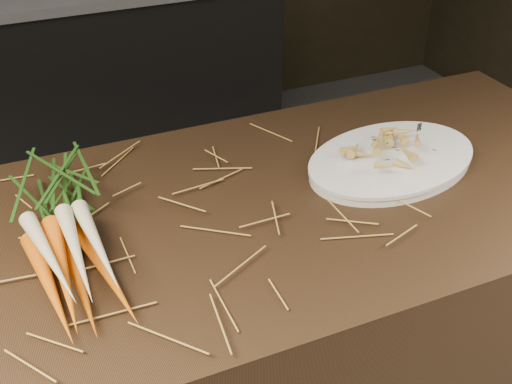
% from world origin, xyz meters
% --- Properties ---
extents(back_counter, '(1.82, 0.62, 0.84)m').
position_xyz_m(back_counter, '(0.30, 2.18, 0.42)').
color(back_counter, black).
rests_on(back_counter, ground).
extents(straw_bedding, '(1.40, 0.60, 0.02)m').
position_xyz_m(straw_bedding, '(0.00, 0.30, 0.91)').
color(straw_bedding, '#AD7435').
rests_on(straw_bedding, main_counter).
extents(root_veg_bunch, '(0.17, 0.51, 0.09)m').
position_xyz_m(root_veg_bunch, '(0.03, 0.35, 0.95)').
color(root_veg_bunch, '#D45100').
rests_on(root_veg_bunch, main_counter).
extents(serving_platter, '(0.43, 0.33, 0.02)m').
position_xyz_m(serving_platter, '(0.70, 0.32, 0.91)').
color(serving_platter, white).
rests_on(serving_platter, main_counter).
extents(roasted_veg_heap, '(0.21, 0.17, 0.04)m').
position_xyz_m(roasted_veg_heap, '(0.70, 0.32, 0.94)').
color(roasted_veg_heap, '#AF9243').
rests_on(roasted_veg_heap, serving_platter).
extents(serving_fork, '(0.10, 0.12, 0.00)m').
position_xyz_m(serving_fork, '(0.84, 0.33, 0.92)').
color(serving_fork, silver).
rests_on(serving_fork, serving_platter).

